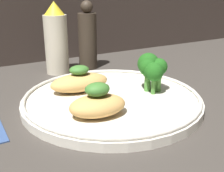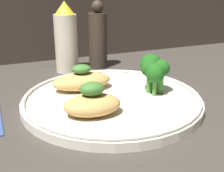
% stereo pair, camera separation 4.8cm
% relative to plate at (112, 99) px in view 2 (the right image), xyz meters
% --- Properties ---
extents(ground_plane, '(1.80, 1.80, 0.01)m').
position_rel_plate_xyz_m(ground_plane, '(0.00, 0.00, -0.01)').
color(ground_plane, '#3D3833').
extents(plate, '(0.31, 0.31, 0.02)m').
position_rel_plate_xyz_m(plate, '(0.00, 0.00, 0.00)').
color(plate, silver).
rests_on(plate, ground_plane).
extents(grilled_meat_front, '(0.09, 0.07, 0.05)m').
position_rel_plate_xyz_m(grilled_meat_front, '(-0.06, -0.05, 0.02)').
color(grilled_meat_front, tan).
rests_on(grilled_meat_front, plate).
extents(grilled_meat_middle, '(0.11, 0.06, 0.05)m').
position_rel_plate_xyz_m(grilled_meat_middle, '(-0.04, 0.06, 0.02)').
color(grilled_meat_middle, tan).
rests_on(grilled_meat_middle, plate).
extents(broccoli_bunch, '(0.05, 0.07, 0.07)m').
position_rel_plate_xyz_m(broccoli_bunch, '(0.08, -0.01, 0.05)').
color(broccoli_bunch, '#4C8E38').
rests_on(broccoli_bunch, plate).
extents(sauce_bottle, '(0.05, 0.05, 0.17)m').
position_rel_plate_xyz_m(sauce_bottle, '(-0.02, 0.23, 0.07)').
color(sauce_bottle, beige).
rests_on(sauce_bottle, ground_plane).
extents(pepper_grinder, '(0.05, 0.05, 0.17)m').
position_rel_plate_xyz_m(pepper_grinder, '(0.06, 0.23, 0.07)').
color(pepper_grinder, '#382D23').
rests_on(pepper_grinder, ground_plane).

